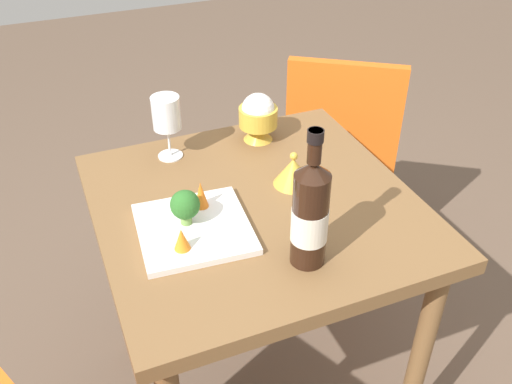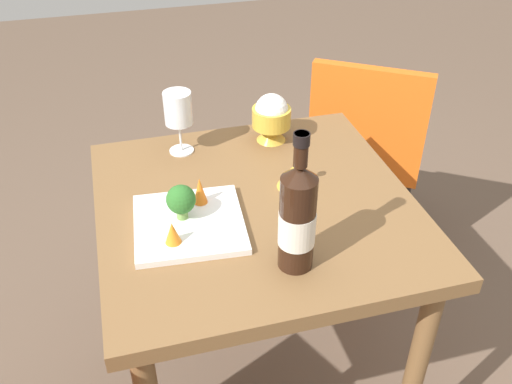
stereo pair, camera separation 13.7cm
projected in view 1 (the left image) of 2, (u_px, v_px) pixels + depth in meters
dining_table at (256, 236)px, 1.45m from camera, size 0.77×0.77×0.76m
chair_near_window at (342, 136)px, 2.10m from camera, size 0.56×0.56×0.85m
wine_bottle at (310, 214)px, 1.15m from camera, size 0.08×0.08×0.32m
wine_glass at (166, 115)px, 1.49m from camera, size 0.08×0.08×0.18m
rice_bowl at (258, 116)px, 1.60m from camera, size 0.11×0.11×0.14m
rice_bowl_lid at (293, 171)px, 1.43m from camera, size 0.10×0.10×0.09m
serving_plate at (194, 229)px, 1.29m from camera, size 0.27×0.27×0.02m
broccoli_floret at (185, 205)px, 1.27m from camera, size 0.07×0.07×0.09m
carrot_garnish_left at (201, 194)px, 1.33m from camera, size 0.03×0.03×0.07m
carrot_garnish_right at (182, 239)px, 1.21m from camera, size 0.04×0.04×0.05m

